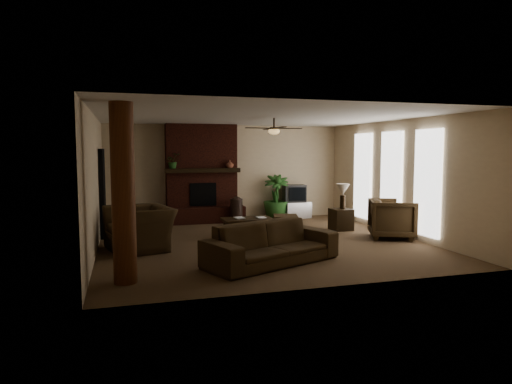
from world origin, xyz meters
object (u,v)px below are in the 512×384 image
object	(u,v)px
floor_vase	(236,208)
lamp_right	(343,191)
armchair_right	(392,217)
armchair_left	(140,221)
log_column	(123,194)
ottoman	(285,223)
coffee_table	(247,221)
side_table_right	(341,219)
sofa	(271,237)
side_table_left	(127,225)
floor_plant	(276,207)
lamp_left	(126,195)
tv_stand	(296,210)

from	to	relation	value
floor_vase	lamp_right	xyz separation A→B (m)	(2.42, -1.72, 0.57)
armchair_right	floor_vase	size ratio (longest dim) A/B	1.33
armchair_left	floor_vase	size ratio (longest dim) A/B	1.78
log_column	floor_vase	world-z (taller)	log_column
ottoman	log_column	bearing A→B (deg)	-137.84
coffee_table	side_table_right	distance (m)	2.56
log_column	sofa	size ratio (longest dim) A/B	1.10
armchair_left	ottoman	xyz separation A→B (m)	(3.67, 1.21, -0.40)
floor_vase	lamp_right	distance (m)	3.02
log_column	floor_vase	bearing A→B (deg)	59.01
armchair_right	side_table_left	bearing A→B (deg)	96.39
armchair_left	floor_plant	bearing A→B (deg)	112.62
coffee_table	floor_plant	bearing A→B (deg)	56.67
armchair_right	lamp_left	bearing A→B (deg)	96.11
armchair_left	side_table_right	size ratio (longest dim) A/B	2.50
side_table_right	armchair_right	bearing A→B (deg)	-64.89
tv_stand	log_column	bearing A→B (deg)	-140.96
floor_plant	floor_vase	bearing A→B (deg)	-162.01
tv_stand	side_table_right	distance (m)	2.27
tv_stand	lamp_right	size ratio (longest dim) A/B	1.31
lamp_left	side_table_right	world-z (taller)	lamp_left
coffee_table	lamp_left	world-z (taller)	lamp_left
armchair_right	floor_vase	xyz separation A→B (m)	(-3.00, 3.10, -0.08)
armchair_right	floor_plant	bearing A→B (deg)	49.97
coffee_table	lamp_left	bearing A→B (deg)	164.78
sofa	armchair_right	bearing A→B (deg)	0.27
armchair_left	floor_plant	distance (m)	5.10
lamp_right	armchair_left	bearing A→B (deg)	-169.63
floor_plant	side_table_right	size ratio (longest dim) A/B	2.43
side_table_right	lamp_right	size ratio (longest dim) A/B	0.85
side_table_left	lamp_right	distance (m)	5.49
armchair_right	tv_stand	distance (m)	3.74
floor_vase	lamp_right	size ratio (longest dim) A/B	1.18
log_column	lamp_left	xyz separation A→B (m)	(0.05, 3.95, -0.40)
coffee_table	tv_stand	xyz separation A→B (m)	(2.17, 2.36, -0.12)
floor_vase	floor_plant	size ratio (longest dim) A/B	0.58
floor_vase	lamp_left	xyz separation A→B (m)	(-2.99, -1.10, 0.57)
log_column	ottoman	bearing A→B (deg)	42.16
tv_stand	side_table_right	world-z (taller)	side_table_right
floor_plant	side_table_left	bearing A→B (deg)	-160.07
sofa	tv_stand	distance (m)	5.62
armchair_right	floor_plant	size ratio (longest dim) A/B	0.76
side_table_left	log_column	bearing A→B (deg)	-90.64
coffee_table	sofa	bearing A→B (deg)	-95.92
armchair_left	lamp_left	distance (m)	1.63
armchair_right	coffee_table	distance (m)	3.42
tv_stand	side_table_left	size ratio (longest dim) A/B	1.55
coffee_table	armchair_left	bearing A→B (deg)	-162.64
side_table_left	floor_plant	bearing A→B (deg)	19.93
floor_vase	side_table_right	xyz separation A→B (m)	(2.37, -1.74, -0.16)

